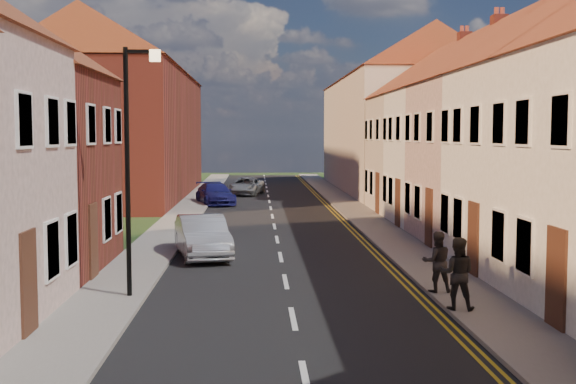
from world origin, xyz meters
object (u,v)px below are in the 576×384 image
lamppost (131,156)px  car_far (215,194)px  car_mid (202,237)px  car_distant (246,186)px  pedestrian_right_b (437,262)px  pedestrian_right (457,273)px

lamppost → car_far: 24.60m
car_mid → car_far: 18.24m
car_far → lamppost: bearing=-106.5°
car_distant → pedestrian_right_b: (5.20, -30.92, 0.28)m
car_far → pedestrian_right: 27.04m
car_far → pedestrian_right: size_ratio=2.64×
lamppost → car_distant: lamppost is taller
car_mid → car_distant: size_ratio=0.98×
lamppost → pedestrian_right: (7.51, -1.74, -2.60)m
car_far → car_distant: bearing=60.8°
car_far → pedestrian_right: (6.87, -26.15, 0.31)m
lamppost → pedestrian_right: bearing=-13.0°
car_mid → pedestrian_right: size_ratio=2.56×
pedestrian_right_b → pedestrian_right: bearing=89.3°
lamppost → pedestrian_right_b: (7.51, 0.08, -2.66)m
car_mid → car_distant: car_mid is taller
car_far → pedestrian_right_b: size_ratio=2.84×
pedestrian_right → pedestrian_right_b: (0.00, 1.81, -0.06)m
car_distant → pedestrian_right: bearing=-69.5°
pedestrian_right → pedestrian_right_b: bearing=-74.1°
pedestrian_right_b → car_distant: bearing=-81.1°
pedestrian_right → lamppost: bearing=2.9°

